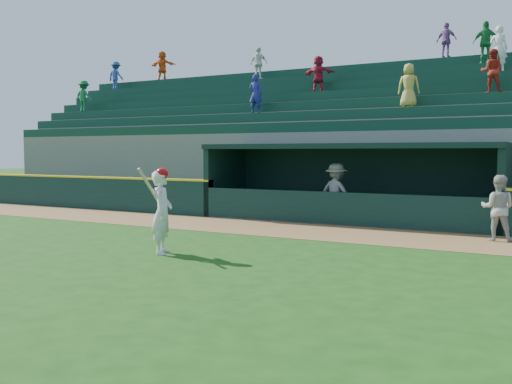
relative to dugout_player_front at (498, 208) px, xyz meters
The scene contains 9 objects.
ground 7.28m from the dugout_player_front, 129.87° to the right, with size 120.00×120.00×0.00m, color #194411.
warning_track 4.75m from the dugout_player_front, behind, with size 40.00×3.00×0.01m, color brown.
field_wall_left 16.92m from the dugout_player_front, behind, with size 15.50×0.30×1.20m, color black.
wall_stripe_left 16.92m from the dugout_player_front, behind, with size 15.50×0.32×0.06m, color yellow.
dugout_player_front is the anchor object (origin of this frame).
dugout_player_inside 5.19m from the dugout_player_front, 160.52° to the left, with size 1.20×0.69×1.85m, color #A1A19C.
dugout 5.27m from the dugout_player_front, 152.09° to the left, with size 9.40×2.80×2.46m.
stands 8.58m from the dugout_player_front, 123.52° to the left, with size 34.50×6.25×7.49m.
batter_at_plate 8.19m from the dugout_player_front, 138.65° to the right, with size 0.67×0.85×1.88m.
Camera 1 is at (6.20, -9.57, 2.19)m, focal length 40.00 mm.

